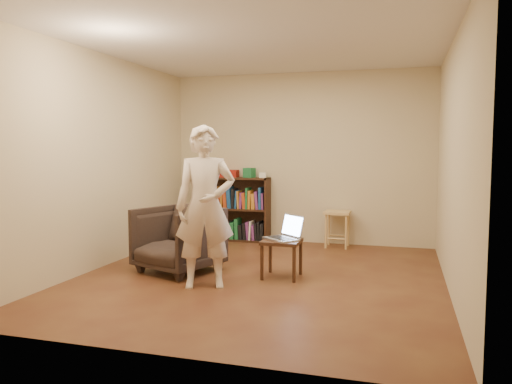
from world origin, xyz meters
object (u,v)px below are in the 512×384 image
(bookshelf, at_px, (232,212))
(armchair, at_px, (178,239))
(side_table, at_px, (282,246))
(person, at_px, (205,207))
(stool, at_px, (337,218))
(laptop, at_px, (285,234))

(bookshelf, bearing_deg, armchair, -88.37)
(side_table, relative_size, person, 0.25)
(person, bearing_deg, side_table, 20.38)
(armchair, bearing_deg, stool, 71.58)
(side_table, distance_m, person, 1.03)
(side_table, bearing_deg, bookshelf, 122.60)
(armchair, relative_size, person, 0.50)
(laptop, bearing_deg, stool, 120.63)
(side_table, height_order, laptop, laptop)
(bookshelf, bearing_deg, stool, -3.38)
(stool, height_order, person, person)
(armchair, xyz_separation_m, side_table, (1.23, 0.08, -0.03))
(stool, bearing_deg, side_table, -101.15)
(person, bearing_deg, stool, 46.21)
(armchair, distance_m, laptop, 1.27)
(laptop, bearing_deg, armchair, -133.18)
(stool, distance_m, side_table, 1.96)
(side_table, bearing_deg, stool, 78.85)
(laptop, relative_size, person, 0.29)
(bookshelf, height_order, laptop, bookshelf)
(stool, xyz_separation_m, armchair, (-1.61, -2.00, -0.04))
(bookshelf, distance_m, stool, 1.68)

